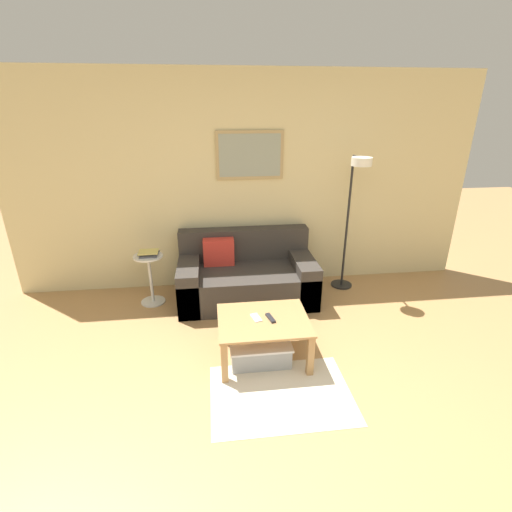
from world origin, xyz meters
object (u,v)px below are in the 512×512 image
object	(u,v)px
storage_bin	(260,350)
side_table	(150,275)
couch	(246,276)
coffee_table	(263,326)
floor_lamp	(354,200)
book_stack	(149,253)
cell_phone	(256,318)
remote_control	(270,318)

from	to	relation	value
storage_bin	side_table	distance (m)	1.66
couch	storage_bin	size ratio (longest dim) A/B	2.87
coffee_table	floor_lamp	bearing A→B (deg)	44.22
coffee_table	book_stack	distance (m)	1.66
storage_bin	side_table	xyz separation A→B (m)	(-1.11, 1.21, 0.25)
storage_bin	book_stack	size ratio (longest dim) A/B	2.34
couch	coffee_table	bearing A→B (deg)	-87.98
floor_lamp	side_table	distance (m)	2.49
cell_phone	storage_bin	bearing A→B (deg)	-79.24
floor_lamp	side_table	world-z (taller)	floor_lamp
couch	storage_bin	xyz separation A→B (m)	(0.01, -1.21, -0.17)
side_table	book_stack	xyz separation A→B (m)	(0.01, 0.01, 0.26)
storage_bin	floor_lamp	size ratio (longest dim) A/B	0.33
coffee_table	cell_phone	xyz separation A→B (m)	(-0.06, 0.03, 0.08)
storage_bin	remote_control	world-z (taller)	remote_control
book_stack	cell_phone	size ratio (longest dim) A/B	1.67
couch	coffee_table	size ratio (longest dim) A/B	1.95
couch	storage_bin	bearing A→B (deg)	-89.71
storage_bin	floor_lamp	xyz separation A→B (m)	(1.24, 1.21, 1.05)
couch	cell_phone	world-z (taller)	couch
couch	book_stack	size ratio (longest dim) A/B	6.71
storage_bin	remote_control	bearing A→B (deg)	14.58
book_stack	floor_lamp	bearing A→B (deg)	-0.19
remote_control	cell_phone	bearing A→B (deg)	151.57
cell_phone	remote_control	bearing A→B (deg)	-28.88
coffee_table	cell_phone	bearing A→B (deg)	157.09
storage_bin	remote_control	xyz separation A→B (m)	(0.10, 0.03, 0.31)
book_stack	side_table	bearing A→B (deg)	-139.35
side_table	remote_control	world-z (taller)	side_table
coffee_table	couch	bearing A→B (deg)	92.02
floor_lamp	side_table	bearing A→B (deg)	-179.99
cell_phone	side_table	bearing A→B (deg)	118.89
coffee_table	storage_bin	size ratio (longest dim) A/B	1.47
coffee_table	side_table	bearing A→B (deg)	134.21
coffee_table	remote_control	xyz separation A→B (m)	(0.06, -0.01, 0.08)
book_stack	remote_control	bearing A→B (deg)	-44.83
couch	remote_control	size ratio (longest dim) A/B	10.46
couch	coffee_table	distance (m)	1.18
floor_lamp	storage_bin	bearing A→B (deg)	-135.85
coffee_table	cell_phone	world-z (taller)	cell_phone
book_stack	remote_control	size ratio (longest dim) A/B	1.56
couch	remote_control	distance (m)	1.20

